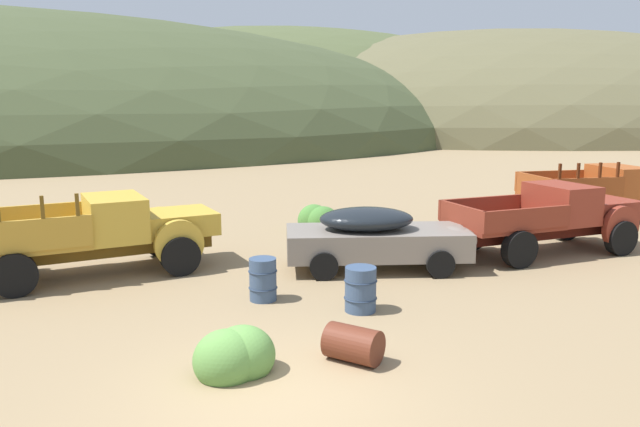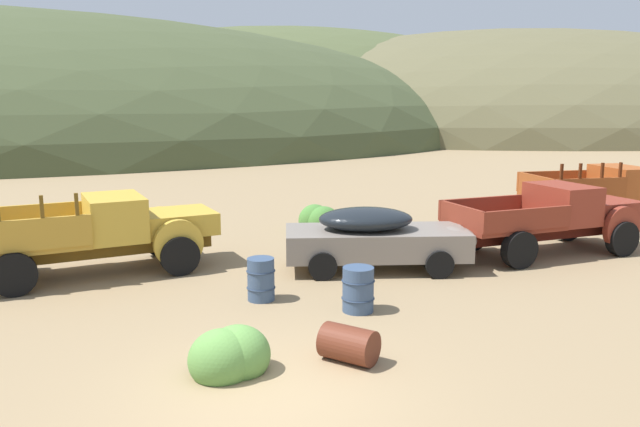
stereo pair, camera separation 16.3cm
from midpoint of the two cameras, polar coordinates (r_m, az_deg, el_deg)
The scene contains 13 objects.
ground_plane at distance 9.19m, azimuth -4.79°, elevation -16.67°, with size 300.00×300.00×0.00m, color #937A56.
hill_far_right at distance 91.92m, azimuth -3.56°, elevation 7.92°, with size 87.12×71.92×28.35m, color #4C5633.
hill_center at distance 93.25m, azimuth 17.07°, elevation 7.51°, with size 96.10×75.36×26.90m, color brown.
truck_faded_yellow at distance 15.85m, azimuth -19.15°, elevation -1.68°, with size 6.20×3.49×2.16m.
car_primer_gray at distance 15.38m, azimuth 5.51°, elevation -2.19°, with size 4.97×2.57×1.57m.
truck_rust_red at distance 18.27m, azimuth 21.04°, elevation -0.29°, with size 5.86×2.95×1.89m.
truck_oxide_orange at distance 24.10m, azimuth 25.54°, elevation 1.90°, with size 5.72×2.54×2.16m.
oil_drum_foreground at distance 13.08m, azimuth -5.70°, elevation -6.12°, with size 0.62×0.62×0.91m.
oil_drum_by_truck at distance 12.38m, azimuth 3.42°, elevation -7.05°, with size 0.67×0.67×0.91m.
oil_drum_spare at distance 10.15m, azimuth 2.64°, elevation -12.05°, with size 1.05×1.04×0.59m.
bush_back_edge at distance 20.00m, azimuth -0.25°, elevation -0.77°, with size 1.39×1.25×1.07m.
bush_front_right at distance 9.84m, azimuth -8.46°, elevation -13.14°, with size 1.29×1.04×0.96m.
bush_near_barrel at distance 20.73m, azimuth 13.13°, elevation -0.81°, with size 1.02×1.04×0.86m.
Camera 1 is at (-1.22, -8.07, 4.20)m, focal length 34.34 mm.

